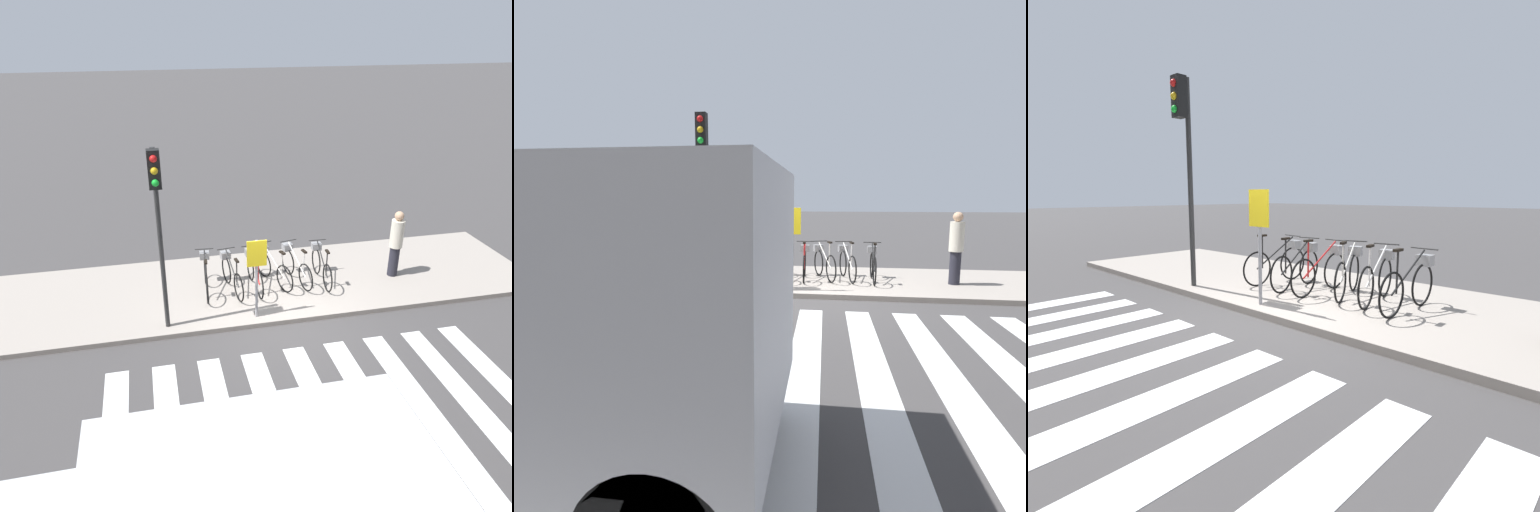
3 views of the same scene
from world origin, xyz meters
The scene contains 10 objects.
ground_plane centered at (0.00, 0.00, 0.00)m, with size 120.00×120.00×0.00m, color #423F3F.
sidewalk centered at (0.00, 1.84, 0.06)m, with size 14.14×3.68×0.12m.
parked_bicycle_0 centered at (-1.48, 1.75, 0.57)m, with size 0.46×1.68×1.03m.
parked_bicycle_1 centered at (-0.86, 1.66, 0.57)m, with size 0.46×1.67×1.03m.
parked_bicycle_2 centered at (-0.27, 1.68, 0.57)m, with size 0.46×1.68×1.03m.
parked_bicycle_3 centered at (0.22, 1.82, 0.57)m, with size 0.68×1.60×1.03m.
parked_bicycle_4 centered at (0.83, 1.79, 0.57)m, with size 0.51×1.66×1.03m.
parked_bicycle_5 centered at (1.48, 1.66, 0.57)m, with size 0.46×1.68×1.03m.
traffic_light centered at (-2.52, 0.25, 2.97)m, with size 0.24×0.40×3.99m.
sign_post centered at (-0.52, 0.29, 1.42)m, with size 0.44×0.07×1.90m.
Camera 3 is at (4.19, -4.18, 1.94)m, focal length 28.00 mm.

